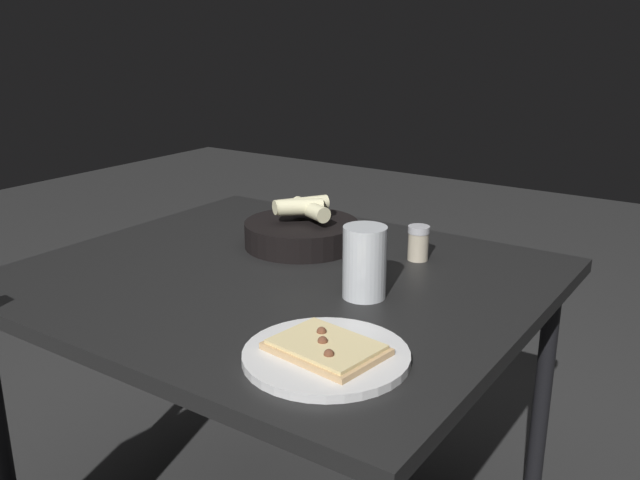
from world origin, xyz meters
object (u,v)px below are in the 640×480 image
object	(u,v)px
pizza_plate	(326,354)
pepper_shaker	(418,245)
beer_glass	(365,266)
dining_table	(280,299)
bread_basket	(302,231)

from	to	relation	value
pizza_plate	pepper_shaker	xyz separation A→B (m)	(0.51, 0.10, 0.02)
pizza_plate	beer_glass	size ratio (longest dim) A/B	1.88
beer_glass	dining_table	bearing A→B (deg)	86.49
beer_glass	bread_basket	bearing A→B (deg)	56.12
bread_basket	pepper_shaker	bearing A→B (deg)	-76.90
pizza_plate	pepper_shaker	bearing A→B (deg)	10.73
beer_glass	pizza_plate	bearing A→B (deg)	-161.75
bread_basket	pepper_shaker	size ratio (longest dim) A/B	3.45
pizza_plate	pepper_shaker	size ratio (longest dim) A/B	3.39
dining_table	beer_glass	bearing A→B (deg)	-93.51
dining_table	beer_glass	distance (m)	0.25
dining_table	pepper_shaker	distance (m)	0.33
dining_table	beer_glass	world-z (taller)	beer_glass
pizza_plate	pepper_shaker	distance (m)	0.52
beer_glass	pepper_shaker	size ratio (longest dim) A/B	1.80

